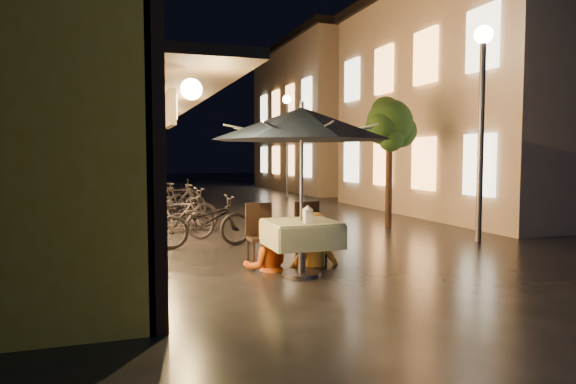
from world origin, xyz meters
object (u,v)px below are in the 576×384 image
object	(u,v)px
bicycle_0	(204,222)
person_orange	(267,220)
streetlamp_near	(482,94)
cafe_table	(301,234)
patio_umbrella	(302,124)
person_yellow	(313,214)
table_lantern	(308,213)

from	to	relation	value
bicycle_0	person_orange	bearing A→B (deg)	-168.86
streetlamp_near	bicycle_0	bearing A→B (deg)	168.19
cafe_table	bicycle_0	world-z (taller)	bicycle_0
cafe_table	patio_umbrella	distance (m)	1.56
patio_umbrella	person_orange	xyz separation A→B (m)	(-0.36, 0.51, -1.41)
person_yellow	bicycle_0	world-z (taller)	person_yellow
table_lantern	cafe_table	bearing A→B (deg)	90.00
streetlamp_near	person_yellow	distance (m)	4.57
cafe_table	table_lantern	bearing A→B (deg)	-90.00
cafe_table	person_orange	xyz separation A→B (m)	(-0.36, 0.51, 0.16)
patio_umbrella	person_yellow	size ratio (longest dim) A/B	1.59
streetlamp_near	person_orange	world-z (taller)	streetlamp_near
patio_umbrella	bicycle_0	world-z (taller)	patio_umbrella
streetlamp_near	person_orange	distance (m)	5.29
table_lantern	person_orange	bearing A→B (deg)	115.44
streetlamp_near	bicycle_0	distance (m)	5.92
cafe_table	person_yellow	distance (m)	0.74
patio_umbrella	person_yellow	xyz separation A→B (m)	(0.41, 0.58, -1.34)
patio_umbrella	streetlamp_near	bearing A→B (deg)	20.00
streetlamp_near	person_yellow	xyz separation A→B (m)	(-3.93, -1.00, -2.11)
streetlamp_near	bicycle_0	world-z (taller)	streetlamp_near
table_lantern	bicycle_0	size ratio (longest dim) A/B	0.14
streetlamp_near	person_yellow	world-z (taller)	streetlamp_near
table_lantern	person_yellow	bearing A→B (deg)	63.87
patio_umbrella	table_lantern	xyz separation A→B (m)	(0.00, -0.25, -1.23)
person_yellow	bicycle_0	size ratio (longest dim) A/B	0.88
cafe_table	person_orange	distance (m)	0.65
patio_umbrella	person_yellow	distance (m)	1.52
person_orange	bicycle_0	bearing A→B (deg)	-68.61
patio_umbrella	bicycle_0	size ratio (longest dim) A/B	1.39
table_lantern	person_orange	distance (m)	0.86
person_yellow	bicycle_0	distance (m)	2.52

